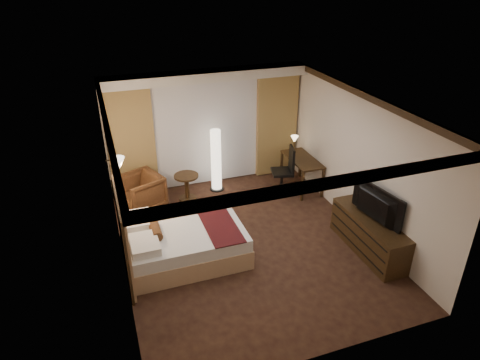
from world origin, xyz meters
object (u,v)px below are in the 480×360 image
object	(u,v)px
side_table	(187,187)
dresser	(369,235)
bed	(185,241)
desk	(301,173)
television	(373,203)
armchair	(140,190)
floor_lamp	(216,160)
office_chair	(282,170)

from	to	relation	value
side_table	dresser	xyz separation A→B (m)	(2.67, -2.96, 0.05)
bed	side_table	size ratio (longest dim) A/B	3.45
desk	television	distance (m)	2.68
desk	dresser	world-z (taller)	desk
television	armchair	bearing A→B (deg)	43.27
television	bed	bearing A→B (deg)	64.62
side_table	floor_lamp	xyz separation A→B (m)	(0.75, 0.21, 0.44)
side_table	television	bearing A→B (deg)	-48.27
bed	television	distance (m)	3.36
desk	office_chair	bearing A→B (deg)	-174.49
bed	office_chair	bearing A→B (deg)	31.19
floor_lamp	dresser	world-z (taller)	floor_lamp
bed	armchair	bearing A→B (deg)	104.80
desk	side_table	bearing A→B (deg)	172.10
floor_lamp	office_chair	xyz separation A→B (m)	(1.36, -0.62, -0.18)
floor_lamp	television	distance (m)	3.70
armchair	desk	distance (m)	3.64
armchair	desk	size ratio (longest dim) A/B	0.70
floor_lamp	desk	distance (m)	1.99
armchair	office_chair	bearing A→B (deg)	61.65
side_table	office_chair	xyz separation A→B (m)	(2.10, -0.41, 0.26)
side_table	desk	xyz separation A→B (m)	(2.62, -0.36, 0.08)
armchair	desk	world-z (taller)	armchair
floor_lamp	side_table	bearing A→B (deg)	-164.21
bed	side_table	distance (m)	2.05
office_chair	television	distance (m)	2.64
dresser	television	world-z (taller)	television
desk	office_chair	world-z (taller)	office_chair
bed	desk	distance (m)	3.52
bed	floor_lamp	xyz separation A→B (m)	(1.24, 2.20, 0.44)
side_table	television	size ratio (longest dim) A/B	0.51
floor_lamp	desk	size ratio (longest dim) A/B	1.23
armchair	office_chair	size ratio (longest dim) A/B	0.75
side_table	dresser	world-z (taller)	dresser
armchair	television	size ratio (longest dim) A/B	0.72
television	floor_lamp	bearing A→B (deg)	22.69
office_chair	dresser	size ratio (longest dim) A/B	0.63
desk	television	size ratio (longest dim) A/B	1.03
bed	office_chair	distance (m)	3.05
office_chair	armchair	bearing A→B (deg)	-172.77
bed	dresser	size ratio (longest dim) A/B	1.16
desk	television	xyz separation A→B (m)	(0.02, -2.60, 0.65)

